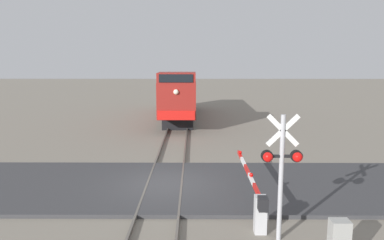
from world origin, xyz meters
name	(u,v)px	position (x,y,z in m)	size (l,w,h in m)	color
ground_plane	(164,187)	(0.00, 0.00, 0.00)	(160.00, 160.00, 0.00)	gray
rail_track_left	(147,185)	(-0.72, 0.00, 0.07)	(0.08, 80.00, 0.15)	#59544C
rail_track_right	(182,185)	(0.72, 0.00, 0.07)	(0.08, 80.00, 0.15)	#59544C
road_surface	(164,185)	(0.00, 0.00, 0.07)	(36.00, 6.27, 0.14)	#38383A
locomotive	(180,94)	(0.00, 17.65, 2.16)	(2.72, 15.11, 4.29)	black
crossing_signal	(282,164)	(3.74, -4.54, 2.31)	(1.18, 0.33, 3.77)	#ADADB2
crossing_gate	(256,197)	(3.26, -3.25, 0.81)	(0.36, 6.27, 1.30)	silver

